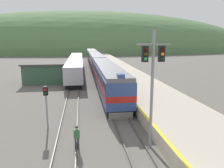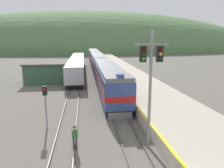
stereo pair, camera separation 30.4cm
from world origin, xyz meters
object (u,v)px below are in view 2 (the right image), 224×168
Objects in this scene: track_worker at (75,136)px; express_train_lead_car at (108,78)px; signal_mast_main at (151,73)px; carriage_third at (94,55)px; carriage_second at (98,62)px; siding_train at (77,65)px; signal_post_siding at (45,98)px.

express_train_lead_car is at bearing 75.88° from track_worker.
carriage_third is at bearing 91.06° from signal_mast_main.
carriage_second reaches higher than track_worker.
carriage_third is (0.00, 20.56, 0.00)m from carriage_second.
carriage_second is 5.76m from siding_train.
track_worker is at bearing -57.20° from signal_post_siding.
carriage_third reaches higher than track_worker.
carriage_second is at bearing 91.63° from signal_mast_main.
signal_mast_main is at bearing -80.48° from siding_train.
signal_post_siding is at bearing -100.76° from carriage_second.
track_worker is at bearing 176.78° from signal_mast_main.
signal_mast_main is (5.81, -34.65, 3.46)m from siding_train.
track_worker is at bearing -104.12° from express_train_lead_car.
carriage_second is 2.47× the size of signal_mast_main.
signal_mast_main is 6.60m from track_worker.
carriage_second is at bearing 79.24° from signal_post_siding.
express_train_lead_car is 12.93× the size of track_worker.
track_worker is at bearing -93.88° from carriage_third.
signal_post_siding is 2.16× the size of track_worker.
signal_mast_main reaches higher than express_train_lead_car.
signal_mast_main is (1.08, -58.49, 3.08)m from carriage_third.
siding_train is 35.30m from signal_mast_main.
signal_post_siding is at bearing 151.20° from signal_mast_main.
signal_mast_main is at bearing -3.22° from track_worker.
express_train_lead_car is 42.51m from carriage_third.
express_train_lead_car reaches higher than siding_train.
signal_post_siding is (-1.69, -30.52, 0.88)m from siding_train.
carriage_second is at bearing -90.00° from carriage_third.
siding_train is at bearing 104.21° from express_train_lead_car.
signal_post_siding is 4.87m from track_worker.
track_worker is (-3.95, -15.69, -1.19)m from express_train_lead_car.
express_train_lead_car is 19.27m from siding_train.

